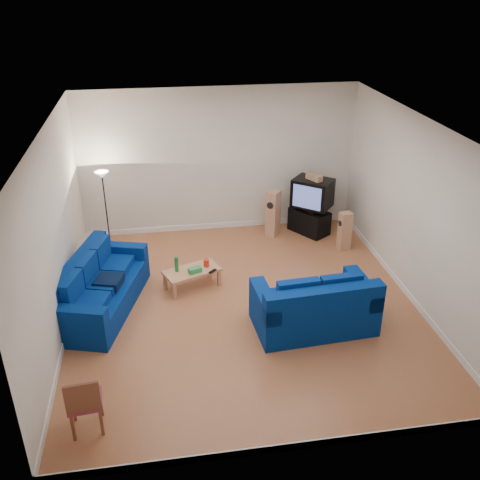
{
  "coord_description": "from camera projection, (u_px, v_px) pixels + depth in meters",
  "views": [
    {
      "loc": [
        -1.33,
        -7.8,
        5.31
      ],
      "look_at": [
        0.0,
        0.4,
        1.1
      ],
      "focal_mm": 40.0,
      "sensor_mm": 36.0,
      "label": 1
    }
  ],
  "objects": [
    {
      "name": "floor_lamp",
      "position": [
        103.0,
        185.0,
        10.86
      ],
      "size": [
        0.29,
        0.29,
        1.69
      ],
      "color": "black",
      "rests_on": "ground"
    },
    {
      "name": "dining_chair",
      "position": [
        84.0,
        402.0,
        6.66
      ],
      "size": [
        0.46,
        0.46,
        0.89
      ],
      "rotation": [
        0.0,
        0.0,
        0.1
      ],
      "color": "brown",
      "rests_on": "ground"
    },
    {
      "name": "tissue_box",
      "position": [
        195.0,
        270.0,
        9.74
      ],
      "size": [
        0.26,
        0.2,
        0.1
      ],
      "primitive_type": "cube",
      "rotation": [
        0.0,
        0.0,
        0.36
      ],
      "color": "green",
      "rests_on": "coffee_table"
    },
    {
      "name": "speaker_right",
      "position": [
        345.0,
        231.0,
        11.19
      ],
      "size": [
        0.28,
        0.23,
        0.84
      ],
      "rotation": [
        0.0,
        0.0,
        -1.41
      ],
      "color": "tan",
      "rests_on": "ground"
    },
    {
      "name": "sofa_loveseat",
      "position": [
        315.0,
        309.0,
        8.71
      ],
      "size": [
        1.99,
        1.2,
        0.96
      ],
      "rotation": [
        0.0,
        0.0,
        0.07
      ],
      "color": "#051C56",
      "rests_on": "ground"
    },
    {
      "name": "speaker_left",
      "position": [
        273.0,
        213.0,
        11.76
      ],
      "size": [
        0.38,
        0.39,
        1.04
      ],
      "rotation": [
        0.0,
        0.0,
        -0.68
      ],
      "color": "tan",
      "rests_on": "ground"
    },
    {
      "name": "room",
      "position": [
        244.0,
        227.0,
        8.76
      ],
      "size": [
        6.01,
        6.51,
        3.21
      ],
      "color": "brown",
      "rests_on": "ground"
    },
    {
      "name": "sofa_three_seat",
      "position": [
        97.0,
        291.0,
        9.24
      ],
      "size": [
        1.66,
        2.57,
        0.92
      ],
      "rotation": [
        0.0,
        0.0,
        -1.86
      ],
      "color": "#051C56",
      "rests_on": "ground"
    },
    {
      "name": "remote",
      "position": [
        213.0,
        271.0,
        9.78
      ],
      "size": [
        0.16,
        0.16,
        0.02
      ],
      "primitive_type": "cube",
      "rotation": [
        0.0,
        0.0,
        0.75
      ],
      "color": "black",
      "rests_on": "coffee_table"
    },
    {
      "name": "red_canister",
      "position": [
        206.0,
        263.0,
        9.93
      ],
      "size": [
        0.13,
        0.13,
        0.14
      ],
      "primitive_type": "cylinder",
      "rotation": [
        0.0,
        0.0,
        0.31
      ],
      "color": "red",
      "rests_on": "coffee_table"
    },
    {
      "name": "coffee_table",
      "position": [
        192.0,
        272.0,
        9.87
      ],
      "size": [
        1.13,
        0.85,
        0.37
      ],
      "rotation": [
        0.0,
        0.0,
        0.38
      ],
      "color": "tan",
      "rests_on": "ground"
    },
    {
      "name": "bottle",
      "position": [
        177.0,
        264.0,
        9.73
      ],
      "size": [
        0.1,
        0.1,
        0.29
      ],
      "primitive_type": "cylinder",
      "rotation": [
        0.0,
        0.0,
        0.78
      ],
      "color": "#197233",
      "rests_on": "coffee_table"
    },
    {
      "name": "centre_speaker",
      "position": [
        314.0,
        177.0,
        11.47
      ],
      "size": [
        0.32,
        0.4,
        0.13
      ],
      "primitive_type": "cube",
      "rotation": [
        0.0,
        0.0,
        -1.05
      ],
      "color": "tan",
      "rests_on": "television"
    },
    {
      "name": "av_receiver",
      "position": [
        312.0,
        208.0,
        11.83
      ],
      "size": [
        0.54,
        0.58,
        0.11
      ],
      "primitive_type": "cube",
      "rotation": [
        0.0,
        0.0,
        -1.13
      ],
      "color": "black",
      "rests_on": "tv_stand"
    },
    {
      "name": "tv_stand",
      "position": [
        309.0,
        221.0,
        11.99
      ],
      "size": [
        0.89,
        1.0,
        0.53
      ],
      "primitive_type": "cube",
      "rotation": [
        0.0,
        0.0,
        -0.98
      ],
      "color": "black",
      "rests_on": "ground"
    },
    {
      "name": "television",
      "position": [
        312.0,
        193.0,
        11.67
      ],
      "size": [
        1.0,
        0.97,
        0.62
      ],
      "rotation": [
        0.0,
        0.0,
        -0.69
      ],
      "color": "black",
      "rests_on": "av_receiver"
    }
  ]
}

